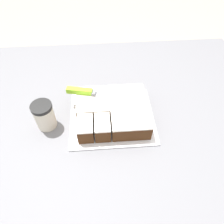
{
  "coord_description": "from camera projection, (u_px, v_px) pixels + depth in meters",
  "views": [
    {
      "loc": [
        -0.03,
        -0.56,
        1.59
      ],
      "look_at": [
        0.01,
        -0.0,
        0.93
      ],
      "focal_mm": 35.0,
      "sensor_mm": 36.0,
      "label": 1
    }
  ],
  "objects": [
    {
      "name": "knife",
      "position": [
        86.0,
        92.0,
        0.87
      ],
      "size": [
        0.27,
        0.08,
        0.02
      ],
      "rotation": [
        0.0,
        0.0,
        -0.2
      ],
      "color": "silver",
      "rests_on": "cake"
    },
    {
      "name": "countertop",
      "position": [
        111.0,
        167.0,
        1.24
      ],
      "size": [
        1.4,
        1.1,
        0.89
      ],
      "color": "slate",
      "rests_on": "ground_plane"
    },
    {
      "name": "ground_plane",
      "position": [
        111.0,
        194.0,
        1.58
      ],
      "size": [
        8.0,
        8.0,
        0.0
      ],
      "primitive_type": "plane",
      "color": "#9E9384"
    },
    {
      "name": "coffee_cup",
      "position": [
        44.0,
        115.0,
        0.83
      ],
      "size": [
        0.08,
        0.08,
        0.12
      ],
      "color": "beige",
      "rests_on": "countertop"
    },
    {
      "name": "cake",
      "position": [
        113.0,
        112.0,
        0.87
      ],
      "size": [
        0.28,
        0.24,
        0.07
      ],
      "color": "#472814",
      "rests_on": "cake_board"
    },
    {
      "name": "cake_board",
      "position": [
        112.0,
        118.0,
        0.89
      ],
      "size": [
        0.34,
        0.3,
        0.01
      ],
      "color": "silver",
      "rests_on": "countertop"
    }
  ]
}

